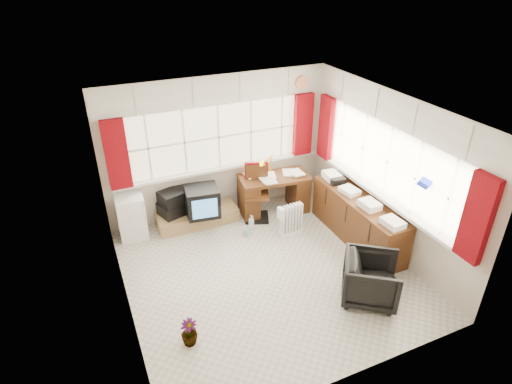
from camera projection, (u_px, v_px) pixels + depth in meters
ground at (267, 272)px, 6.40m from camera, size 4.00×4.00×0.00m
room_walls at (269, 184)px, 5.67m from camera, size 4.00×4.00×4.00m
window_back at (221, 165)px, 7.49m from camera, size 3.70×0.12×3.60m
window_right at (381, 192)px, 6.63m from camera, size 0.12×3.70×3.60m
curtains at (296, 150)px, 6.76m from camera, size 3.83×3.83×1.15m
overhead_cabinets at (300, 100)px, 6.44m from camera, size 3.98×3.98×0.48m
desk at (274, 192)px, 7.76m from camera, size 1.30×0.76×0.75m
desk_lamp at (271, 159)px, 7.56m from camera, size 0.15×0.13×0.42m
task_chair at (256, 189)px, 7.55m from camera, size 0.55×0.57×1.01m
office_chair at (371, 279)px, 5.77m from camera, size 1.01×1.01×0.67m
radiator at (291, 223)px, 7.15m from camera, size 0.40×0.18×0.58m
credenza at (358, 219)px, 6.98m from camera, size 0.50×2.00×0.85m
file_tray at (335, 179)px, 7.33m from camera, size 0.30×0.36×0.11m
tv_bench at (197, 217)px, 7.52m from camera, size 1.40×0.50×0.25m
crt_tv at (202, 201)px, 7.26m from camera, size 0.61×0.58×0.50m
hifi_stack at (176, 202)px, 7.33m from camera, size 0.68×0.54×0.43m
mini_fridge at (132, 216)px, 7.07m from camera, size 0.47×0.48×0.75m
spray_bottle_a at (251, 222)px, 7.36m from camera, size 0.13×0.13×0.27m
spray_bottle_b at (246, 231)px, 7.20m from camera, size 0.11×0.11×0.18m
flower_vase at (189, 332)px, 5.15m from camera, size 0.26×0.26×0.36m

